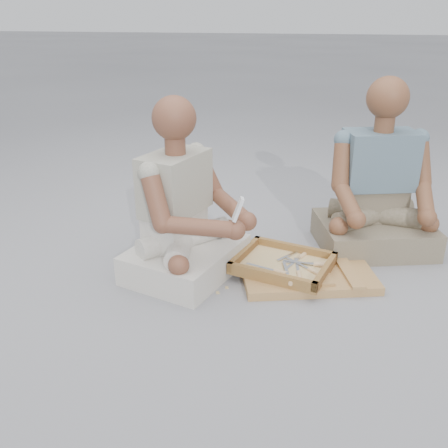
% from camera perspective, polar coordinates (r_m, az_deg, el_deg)
% --- Properties ---
extents(ground, '(60.00, 60.00, 0.00)m').
position_cam_1_polar(ground, '(2.24, 0.17, -9.38)').
color(ground, gray).
rests_on(ground, ground).
extents(carved_panel, '(0.73, 0.59, 0.04)m').
position_cam_1_polar(carved_panel, '(2.50, 9.41, -5.52)').
color(carved_panel, '#A4653F').
rests_on(carved_panel, ground).
extents(tool_tray, '(0.52, 0.45, 0.06)m').
position_cam_1_polar(tool_tray, '(2.47, 6.78, -4.62)').
color(tool_tray, brown).
rests_on(tool_tray, carved_panel).
extents(chisel_0, '(0.06, 0.22, 0.02)m').
position_cam_1_polar(chisel_0, '(2.39, 8.54, -5.62)').
color(chisel_0, silver).
rests_on(chisel_0, tool_tray).
extents(chisel_1, '(0.07, 0.22, 0.02)m').
position_cam_1_polar(chisel_1, '(2.33, 7.42, -6.11)').
color(chisel_1, silver).
rests_on(chisel_1, tool_tray).
extents(chisel_2, '(0.10, 0.21, 0.02)m').
position_cam_1_polar(chisel_2, '(2.55, 8.75, -3.76)').
color(chisel_2, silver).
rests_on(chisel_2, tool_tray).
extents(chisel_3, '(0.22, 0.08, 0.02)m').
position_cam_1_polar(chisel_3, '(2.40, 6.05, -5.38)').
color(chisel_3, silver).
rests_on(chisel_3, tool_tray).
extents(chisel_4, '(0.14, 0.19, 0.02)m').
position_cam_1_polar(chisel_4, '(2.61, 8.58, -3.05)').
color(chisel_4, silver).
rests_on(chisel_4, tool_tray).
extents(chisel_5, '(0.22, 0.03, 0.02)m').
position_cam_1_polar(chisel_5, '(2.48, 10.52, -4.59)').
color(chisel_5, silver).
rests_on(chisel_5, tool_tray).
extents(chisel_6, '(0.22, 0.05, 0.02)m').
position_cam_1_polar(chisel_6, '(2.50, 10.58, -4.48)').
color(chisel_6, silver).
rests_on(chisel_6, tool_tray).
extents(chisel_7, '(0.18, 0.15, 0.02)m').
position_cam_1_polar(chisel_7, '(2.43, 9.90, -5.20)').
color(chisel_7, silver).
rests_on(chisel_7, tool_tray).
extents(wood_chip_0, '(0.02, 0.02, 0.00)m').
position_cam_1_polar(wood_chip_0, '(2.39, -2.05, -7.14)').
color(wood_chip_0, '#D2B27B').
rests_on(wood_chip_0, ground).
extents(wood_chip_1, '(0.02, 0.02, 0.00)m').
position_cam_1_polar(wood_chip_1, '(2.34, -0.72, -7.85)').
color(wood_chip_1, '#D2B27B').
rests_on(wood_chip_1, ground).
extents(wood_chip_2, '(0.02, 0.02, 0.00)m').
position_cam_1_polar(wood_chip_2, '(2.64, 3.36, -4.08)').
color(wood_chip_2, '#D2B27B').
rests_on(wood_chip_2, ground).
extents(wood_chip_3, '(0.02, 0.02, 0.00)m').
position_cam_1_polar(wood_chip_3, '(2.79, 8.53, -2.70)').
color(wood_chip_3, '#D2B27B').
rests_on(wood_chip_3, ground).
extents(wood_chip_4, '(0.02, 0.02, 0.00)m').
position_cam_1_polar(wood_chip_4, '(2.61, 6.55, -4.50)').
color(wood_chip_4, '#D2B27B').
rests_on(wood_chip_4, ground).
extents(wood_chip_5, '(0.02, 0.02, 0.00)m').
position_cam_1_polar(wood_chip_5, '(2.72, 0.10, -3.15)').
color(wood_chip_5, '#D2B27B').
rests_on(wood_chip_5, ground).
extents(wood_chip_6, '(0.02, 0.02, 0.00)m').
position_cam_1_polar(wood_chip_6, '(2.38, 0.33, -7.28)').
color(wood_chip_6, '#D2B27B').
rests_on(wood_chip_6, ground).
extents(wood_chip_7, '(0.02, 0.02, 0.00)m').
position_cam_1_polar(wood_chip_7, '(2.35, -2.49, -7.65)').
color(wood_chip_7, '#D2B27B').
rests_on(wood_chip_7, ground).
extents(wood_chip_8, '(0.02, 0.02, 0.00)m').
position_cam_1_polar(wood_chip_8, '(2.34, -2.28, -7.84)').
color(wood_chip_8, '#D2B27B').
rests_on(wood_chip_8, ground).
extents(wood_chip_9, '(0.02, 0.02, 0.00)m').
position_cam_1_polar(wood_chip_9, '(2.40, 8.97, -7.25)').
color(wood_chip_9, '#D2B27B').
rests_on(wood_chip_9, ground).
extents(craftsman, '(0.65, 0.66, 0.87)m').
position_cam_1_polar(craftsman, '(2.40, -4.62, 0.78)').
color(craftsman, beige).
rests_on(craftsman, ground).
extents(companion, '(0.70, 0.62, 0.92)m').
position_cam_1_polar(companion, '(2.80, 17.14, 3.27)').
color(companion, '#81725D').
rests_on(companion, ground).
extents(mobile_phone, '(0.06, 0.06, 0.11)m').
position_cam_1_polar(mobile_phone, '(2.16, 1.61, 1.70)').
color(mobile_phone, white).
rests_on(mobile_phone, craftsman).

